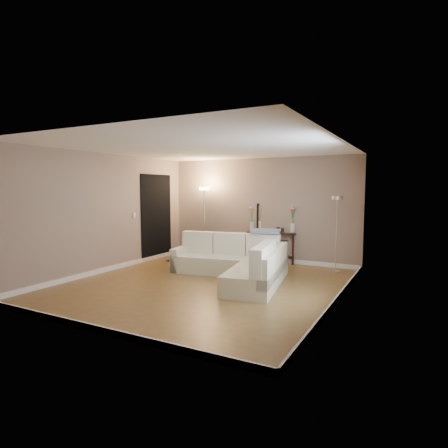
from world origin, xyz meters
The scene contains 23 objects.
floor centered at (0.00, 0.00, -0.01)m, with size 5.00×5.50×0.01m, color brown.
ceiling centered at (0.00, 0.00, 2.60)m, with size 5.00×5.50×0.01m, color white.
wall_back centered at (0.00, 2.76, 1.30)m, with size 5.00×0.02×2.60m, color gray.
wall_front centered at (0.00, -2.76, 1.30)m, with size 5.00×0.02×2.60m, color gray.
wall_left centered at (-2.51, 0.00, 1.30)m, with size 0.02×5.50×2.60m, color gray.
wall_right centered at (2.51, 0.00, 1.30)m, with size 0.02×5.50×2.60m, color gray.
baseboard_back centered at (0.00, 2.73, 0.05)m, with size 5.00×0.03×0.10m, color white.
baseboard_front centered at (0.00, -2.73, 0.05)m, with size 5.00×0.03×0.10m, color white.
baseboard_left centered at (-2.48, 0.00, 0.05)m, with size 0.03×5.50×0.10m, color white.
baseboard_right centered at (2.48, 0.00, 0.05)m, with size 0.03×5.50×0.10m, color white.
doorway centered at (-2.48, 1.70, 1.10)m, with size 0.02×1.20×2.20m, color black.
switch_plate centered at (-2.48, 0.85, 1.20)m, with size 0.02×0.08×0.12m, color white.
sectional_sofa centered at (0.36, 0.78, 0.32)m, with size 2.82×2.45×0.86m.
throw_blanket centered at (0.68, 1.44, 0.92)m, with size 0.62×0.36×0.05m, color slate.
console_table centered at (0.28, 2.64, 0.42)m, with size 1.26×0.49×0.75m.
leaning_mirror centered at (0.33, 2.81, 1.12)m, with size 0.86×0.15×0.68m.
table_decor centered at (0.36, 2.62, 0.80)m, with size 0.52×0.13×0.12m.
flower_vase_left centered at (-0.16, 2.59, 1.05)m, with size 0.15×0.13×0.64m.
flower_vase_right centered at (0.87, 2.73, 1.05)m, with size 0.15×0.13×0.64m.
floor_lamp_lit centered at (-1.43, 2.38, 1.33)m, with size 0.30×0.30×1.88m.
floor_lamp_unlit centered at (2.01, 2.24, 1.18)m, with size 0.28×0.28×1.68m.
charcoal_rug centered at (-1.49, 2.01, 0.01)m, with size 1.23×0.92×0.02m, color black.
black_bag centered at (-1.68, 1.89, 0.11)m, with size 0.35×0.25×0.22m, color black.
Camera 1 is at (3.66, -6.05, 1.84)m, focal length 30.00 mm.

